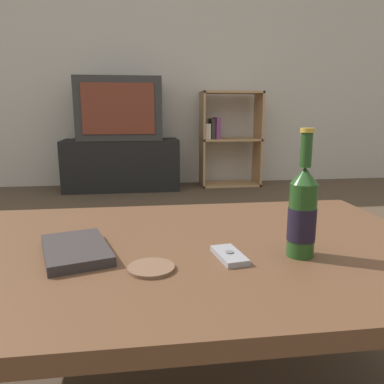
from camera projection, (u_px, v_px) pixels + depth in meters
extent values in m
plane|color=#4C3D2D|center=(182.00, 379.00, 1.07)|extent=(12.00, 12.00, 0.00)
cube|color=beige|center=(150.00, 55.00, 3.72)|extent=(8.00, 0.05, 2.60)
cube|color=brown|center=(181.00, 252.00, 0.99)|extent=(1.36, 0.85, 0.04)
cylinder|color=#492F1E|center=(329.00, 259.00, 1.46)|extent=(0.07, 0.07, 0.37)
cube|color=black|center=(122.00, 165.00, 3.64)|extent=(1.09, 0.42, 0.49)
cube|color=#2D2D2D|center=(120.00, 109.00, 3.52)|extent=(0.78, 0.43, 0.57)
cube|color=maroon|center=(118.00, 109.00, 3.31)|extent=(0.64, 0.01, 0.45)
cube|color=tan|center=(202.00, 140.00, 3.76)|extent=(0.02, 0.30, 0.94)
cube|color=tan|center=(258.00, 139.00, 3.83)|extent=(0.02, 0.30, 0.94)
cube|color=tan|center=(229.00, 184.00, 3.89)|extent=(0.60, 0.30, 0.02)
cube|color=tan|center=(230.00, 139.00, 3.79)|extent=(0.60, 0.30, 0.02)
cube|color=tan|center=(231.00, 92.00, 3.69)|extent=(0.60, 0.30, 0.02)
cube|color=beige|center=(207.00, 131.00, 3.74)|extent=(0.05, 0.21, 0.15)
cube|color=#2D2828|center=(212.00, 129.00, 3.74)|extent=(0.04, 0.21, 0.20)
cube|color=#7F3875|center=(217.00, 128.00, 3.75)|extent=(0.04, 0.21, 0.21)
cylinder|color=#1E4219|center=(302.00, 220.00, 0.89)|extent=(0.07, 0.07, 0.18)
cylinder|color=black|center=(302.00, 224.00, 0.89)|extent=(0.07, 0.07, 0.08)
cone|color=#1E4219|center=(305.00, 175.00, 0.87)|extent=(0.07, 0.07, 0.04)
cylinder|color=#1E4219|center=(306.00, 150.00, 0.85)|extent=(0.03, 0.03, 0.08)
cylinder|color=#B79333|center=(308.00, 130.00, 0.84)|extent=(0.03, 0.03, 0.01)
cube|color=gray|center=(229.00, 255.00, 0.89)|extent=(0.07, 0.12, 0.01)
cylinder|color=slate|center=(229.00, 252.00, 0.89)|extent=(0.02, 0.02, 0.00)
cylinder|color=brown|center=(151.00, 268.00, 0.83)|extent=(0.10, 0.10, 0.01)
cube|color=#2D2828|center=(76.00, 250.00, 0.91)|extent=(0.21, 0.27, 0.02)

